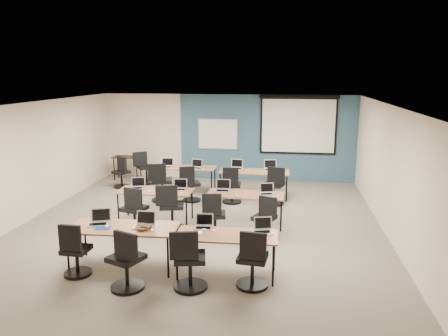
% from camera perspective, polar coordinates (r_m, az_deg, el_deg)
% --- Properties ---
extents(floor, '(8.00, 9.00, 0.02)m').
position_cam_1_polar(floor, '(9.88, -3.13, -7.53)').
color(floor, '#6B6354').
rests_on(floor, ground).
extents(ceiling, '(8.00, 9.00, 0.02)m').
position_cam_1_polar(ceiling, '(9.32, -3.32, 8.29)').
color(ceiling, white).
rests_on(ceiling, ground).
extents(wall_back, '(8.00, 0.04, 2.70)m').
position_cam_1_polar(wall_back, '(13.88, 0.46, 4.03)').
color(wall_back, beige).
rests_on(wall_back, ground).
extents(wall_front, '(8.00, 0.04, 2.70)m').
position_cam_1_polar(wall_front, '(5.36, -12.92, -9.96)').
color(wall_front, beige).
rests_on(wall_front, ground).
extents(wall_left, '(0.04, 9.00, 2.70)m').
position_cam_1_polar(wall_left, '(11.01, -24.08, 0.77)').
color(wall_left, beige).
rests_on(wall_left, ground).
extents(wall_right, '(0.04, 9.00, 2.70)m').
position_cam_1_polar(wall_right, '(9.57, 20.98, -0.59)').
color(wall_right, beige).
rests_on(wall_right, ground).
extents(blue_accent_panel, '(5.50, 0.04, 2.70)m').
position_cam_1_polar(blue_accent_panel, '(13.74, 5.63, 3.89)').
color(blue_accent_panel, '#3D5977').
rests_on(blue_accent_panel, wall_back).
extents(whiteboard, '(1.28, 0.03, 0.98)m').
position_cam_1_polar(whiteboard, '(13.83, -0.82, 4.42)').
color(whiteboard, '#AFAFAF').
rests_on(whiteboard, wall_back).
extents(projector_screen, '(2.40, 0.10, 1.82)m').
position_cam_1_polar(projector_screen, '(13.60, 9.69, 5.96)').
color(projector_screen, black).
rests_on(projector_screen, wall_back).
extents(training_table_front_left, '(1.89, 0.79, 0.73)m').
position_cam_1_polar(training_table_front_left, '(7.87, -13.02, -7.79)').
color(training_table_front_left, '#A67345').
rests_on(training_table_front_left, floor).
extents(training_table_front_right, '(1.69, 0.71, 0.73)m').
position_cam_1_polar(training_table_front_right, '(7.34, 0.36, -9.02)').
color(training_table_front_right, brown).
rests_on(training_table_front_right, floor).
extents(training_table_mid_left, '(1.70, 0.71, 0.73)m').
position_cam_1_polar(training_table_mid_left, '(10.09, -8.96, -3.18)').
color(training_table_mid_left, brown).
rests_on(training_table_mid_left, floor).
extents(training_table_mid_right, '(1.71, 0.71, 0.73)m').
position_cam_1_polar(training_table_mid_right, '(9.71, 2.82, -3.65)').
color(training_table_mid_right, brown).
rests_on(training_table_mid_right, floor).
extents(training_table_back_left, '(1.69, 0.70, 0.73)m').
position_cam_1_polar(training_table_back_left, '(12.46, -5.00, -0.10)').
color(training_table_back_left, brown).
rests_on(training_table_back_left, floor).
extents(training_table_back_right, '(1.89, 0.79, 0.73)m').
position_cam_1_polar(training_table_back_right, '(11.94, 3.96, -0.60)').
color(training_table_back_right, olive).
rests_on(training_table_back_right, floor).
extents(laptop_0, '(0.34, 0.29, 0.26)m').
position_cam_1_polar(laptop_0, '(8.09, -15.98, -6.61)').
color(laptop_0, '#B6B6C0').
rests_on(laptop_0, training_table_front_left).
extents(mouse_0, '(0.08, 0.11, 0.03)m').
position_cam_1_polar(mouse_0, '(7.91, -15.04, -7.38)').
color(mouse_0, white).
rests_on(mouse_0, training_table_front_left).
extents(task_chair_0, '(0.47, 0.47, 0.95)m').
position_cam_1_polar(task_chair_0, '(7.83, -18.87, -10.61)').
color(task_chair_0, black).
rests_on(task_chair_0, floor).
extents(laptop_1, '(0.34, 0.29, 0.26)m').
position_cam_1_polar(laptop_1, '(7.77, -10.33, -7.10)').
color(laptop_1, '#B4B4BB').
rests_on(laptop_1, training_table_front_left).
extents(mouse_1, '(0.07, 0.11, 0.04)m').
position_cam_1_polar(mouse_1, '(7.56, -9.31, -8.04)').
color(mouse_1, white).
rests_on(mouse_1, training_table_front_left).
extents(task_chair_1, '(0.57, 0.54, 1.02)m').
position_cam_1_polar(task_chair_1, '(7.13, -12.61, -12.26)').
color(task_chair_1, black).
rests_on(task_chair_1, floor).
extents(laptop_2, '(0.30, 0.26, 0.23)m').
position_cam_1_polar(laptop_2, '(7.61, -2.66, -7.39)').
color(laptop_2, '#A2A2AA').
rests_on(laptop_2, training_table_front_right).
extents(mouse_2, '(0.07, 0.10, 0.03)m').
position_cam_1_polar(mouse_2, '(7.45, -1.29, -8.19)').
color(mouse_2, white).
rests_on(mouse_2, training_table_front_right).
extents(task_chair_2, '(0.54, 0.54, 1.02)m').
position_cam_1_polar(task_chair_2, '(7.00, -4.63, -12.46)').
color(task_chair_2, black).
rests_on(task_chair_2, floor).
extents(laptop_3, '(0.31, 0.26, 0.24)m').
position_cam_1_polar(laptop_3, '(7.44, 5.07, -7.86)').
color(laptop_3, silver).
rests_on(laptop_3, training_table_front_right).
extents(mouse_3, '(0.08, 0.11, 0.03)m').
position_cam_1_polar(mouse_3, '(7.33, 5.99, -8.62)').
color(mouse_3, white).
rests_on(mouse_3, training_table_front_right).
extents(task_chair_3, '(0.51, 0.51, 0.99)m').
position_cam_1_polar(task_chair_3, '(7.05, 3.75, -12.39)').
color(task_chair_3, black).
rests_on(task_chair_3, floor).
extents(laptop_4, '(0.32, 0.27, 0.24)m').
position_cam_1_polar(laptop_4, '(10.33, -11.26, -2.27)').
color(laptop_4, silver).
rests_on(laptop_4, training_table_mid_left).
extents(mouse_4, '(0.06, 0.09, 0.03)m').
position_cam_1_polar(mouse_4, '(10.02, -9.75, -2.96)').
color(mouse_4, white).
rests_on(mouse_4, training_table_mid_left).
extents(task_chair_4, '(0.54, 0.53, 1.01)m').
position_cam_1_polar(task_chair_4, '(9.56, -11.64, -5.81)').
color(task_chair_4, black).
rests_on(task_chair_4, floor).
extents(laptop_5, '(0.31, 0.26, 0.24)m').
position_cam_1_polar(laptop_5, '(10.06, -5.82, -2.50)').
color(laptop_5, '#BCBCC2').
rests_on(laptop_5, training_table_mid_left).
extents(mouse_5, '(0.10, 0.12, 0.04)m').
position_cam_1_polar(mouse_5, '(9.77, -5.58, -3.22)').
color(mouse_5, white).
rests_on(mouse_5, training_table_mid_left).
extents(task_chair_5, '(0.57, 0.57, 1.05)m').
position_cam_1_polar(task_chair_5, '(9.53, -6.94, -5.60)').
color(task_chair_5, black).
rests_on(task_chair_5, floor).
extents(laptop_6, '(0.33, 0.28, 0.25)m').
position_cam_1_polar(laptop_6, '(9.92, -0.17, -2.63)').
color(laptop_6, silver).
rests_on(laptop_6, training_table_mid_right).
extents(mouse_6, '(0.07, 0.10, 0.03)m').
position_cam_1_polar(mouse_6, '(9.60, 1.64, -3.46)').
color(mouse_6, white).
rests_on(mouse_6, training_table_mid_right).
extents(task_chair_6, '(0.49, 0.49, 0.97)m').
position_cam_1_polar(task_chair_6, '(9.09, -1.29, -6.63)').
color(task_chair_6, black).
rests_on(task_chair_6, floor).
extents(laptop_7, '(0.31, 0.26, 0.24)m').
position_cam_1_polar(laptop_7, '(9.69, 5.59, -3.07)').
color(laptop_7, silver).
rests_on(laptop_7, training_table_mid_right).
extents(mouse_7, '(0.07, 0.10, 0.03)m').
position_cam_1_polar(mouse_7, '(9.57, 7.07, -3.60)').
color(mouse_7, white).
rests_on(mouse_7, training_table_mid_right).
extents(task_chair_7, '(0.50, 0.47, 0.96)m').
position_cam_1_polar(task_chair_7, '(8.99, 5.38, -6.96)').
color(task_chair_7, black).
rests_on(task_chair_7, floor).
extents(laptop_8, '(0.34, 0.29, 0.26)m').
position_cam_1_polar(laptop_8, '(12.49, -7.50, 0.40)').
color(laptop_8, silver).
rests_on(laptop_8, training_table_back_left).
extents(mouse_8, '(0.06, 0.09, 0.03)m').
position_cam_1_polar(mouse_8, '(12.31, -6.89, -0.00)').
color(mouse_8, white).
rests_on(mouse_8, training_table_back_left).
extents(task_chair_8, '(0.59, 0.58, 1.05)m').
position_cam_1_polar(task_chair_8, '(11.67, -8.21, -2.26)').
color(task_chair_8, black).
rests_on(task_chair_8, floor).
extents(laptop_9, '(0.32, 0.28, 0.25)m').
position_cam_1_polar(laptop_9, '(12.28, -3.62, 0.27)').
color(laptop_9, '#AAA9B0').
rests_on(laptop_9, training_table_back_left).
extents(mouse_9, '(0.07, 0.10, 0.03)m').
position_cam_1_polar(mouse_9, '(12.06, -2.69, -0.19)').
color(mouse_9, white).
rests_on(mouse_9, training_table_back_left).
extents(task_chair_9, '(0.52, 0.49, 0.97)m').
position_cam_1_polar(task_chair_9, '(11.59, -4.42, -2.46)').
color(task_chair_9, black).
rests_on(task_chair_9, floor).
extents(laptop_10, '(0.34, 0.28, 0.25)m').
position_cam_1_polar(laptop_10, '(12.21, 1.66, 0.22)').
color(laptop_10, '#B0B1BD').
rests_on(laptop_10, training_table_back_right).
extents(mouse_10, '(0.09, 0.11, 0.03)m').
position_cam_1_polar(mouse_10, '(11.94, 3.24, -0.32)').
color(mouse_10, white).
rests_on(mouse_10, training_table_back_right).
extents(task_chair_10, '(0.51, 0.51, 0.99)m').
position_cam_1_polar(task_chair_10, '(11.41, 1.00, -2.64)').
color(task_chair_10, black).
rests_on(task_chair_10, floor).
extents(laptop_11, '(0.35, 0.30, 0.27)m').
position_cam_1_polar(laptop_11, '(12.14, 6.04, 0.10)').
color(laptop_11, '#B7B7BB').
rests_on(laptop_11, training_table_back_right).
extents(mouse_11, '(0.06, 0.10, 0.03)m').
position_cam_1_polar(mouse_11, '(11.84, 7.56, -0.52)').
color(mouse_11, white).
rests_on(mouse_11, training_table_back_right).
extents(task_chair_11, '(0.56, 0.55, 1.03)m').
position_cam_1_polar(task_chair_11, '(11.34, 6.57, -2.70)').
color(task_chair_11, black).
rests_on(task_chair_11, floor).
extents(blue_mousepad, '(0.30, 0.27, 0.01)m').
position_cam_1_polar(blue_mousepad, '(7.89, -15.53, -7.54)').
color(blue_mousepad, navy).
rests_on(blue_mousepad, training_table_front_left).
extents(snack_bowl, '(0.34, 0.34, 0.06)m').
position_cam_1_polar(snack_bowl, '(7.65, -10.54, -7.70)').
color(snack_bowl, brown).
rests_on(snack_bowl, training_table_front_left).
extents(snack_plate, '(0.21, 0.21, 0.01)m').
position_cam_1_polar(snack_plate, '(7.37, -3.16, -8.48)').
color(snack_plate, white).
rests_on(snack_plate, training_table_front_right).
extents(coffee_cup, '(0.08, 0.08, 0.06)m').
position_cam_1_polar(coffee_cup, '(7.32, -2.62, -8.32)').
color(coffee_cup, silver).
rests_on(coffee_cup, snack_plate).
extents(utility_table, '(0.87, 0.48, 0.75)m').
position_cam_1_polar(utility_table, '(14.23, -12.55, 1.08)').
color(utility_table, black).
rests_on(utility_table, floor).
extents(spare_chair_a, '(0.62, 0.54, 1.02)m').
position_cam_1_polar(spare_chair_a, '(13.63, -10.28, -0.29)').
color(spare_chair_a, black).
rests_on(spare_chair_a, floor).
extents(spare_chair_b, '(0.54, 0.48, 0.96)m').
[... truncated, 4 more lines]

